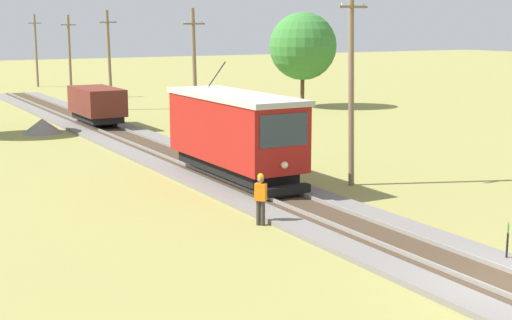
{
  "coord_description": "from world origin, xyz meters",
  "views": [
    {
      "loc": [
        -14.2,
        -12.05,
        6.68
      ],
      "look_at": [
        0.04,
        13.17,
        1.27
      ],
      "focal_mm": 51.21,
      "sensor_mm": 36.0,
      "label": 1
    }
  ],
  "objects": [
    {
      "name": "track_worker",
      "position": [
        -2.38,
        8.58,
        0.98
      ],
      "size": [
        0.43,
        0.44,
        1.78
      ],
      "rotation": [
        0.0,
        0.0,
        -2.41
      ],
      "color": "#38332D",
      "rests_on": "ground"
    },
    {
      "name": "tree_left_near",
      "position": [
        18.31,
        37.85,
        4.92
      ],
      "size": [
        5.45,
        5.45,
        7.65
      ],
      "color": "#4C3823",
      "rests_on": "ground"
    },
    {
      "name": "utility_pole_far",
      "position": [
        4.07,
        43.69,
        3.97
      ],
      "size": [
        1.4,
        0.62,
        7.74
      ],
      "color": "#7A664C",
      "rests_on": "ground"
    },
    {
      "name": "red_tram",
      "position": [
        0.0,
        14.96,
        2.19
      ],
      "size": [
        2.6,
        8.54,
        4.79
      ],
      "color": "maroon",
      "rests_on": "rail_right"
    },
    {
      "name": "rail_left",
      "position": [
        -0.72,
        0.0,
        0.25
      ],
      "size": [
        0.07,
        120.0,
        0.14
      ],
      "primitive_type": "cube",
      "color": "gray",
      "rests_on": "track_ballast"
    },
    {
      "name": "track_ballast",
      "position": [
        0.0,
        0.0,
        0.09
      ],
      "size": [
        4.2,
        120.0,
        0.18
      ],
      "primitive_type": "cube",
      "color": "slate",
      "rests_on": "ground"
    },
    {
      "name": "gravel_pile",
      "position": [
        -3.7,
        33.54,
        0.46
      ],
      "size": [
        2.47,
        2.47,
        0.92
      ],
      "primitive_type": "cone",
      "color": "gray",
      "rests_on": "ground"
    },
    {
      "name": "utility_pole_mid",
      "position": [
        4.07,
        27.76,
        3.9
      ],
      "size": [
        1.4,
        0.57,
        7.61
      ],
      "color": "#7A664C",
      "rests_on": "ground"
    },
    {
      "name": "utility_pole_near_tram",
      "position": [
        4.07,
        12.3,
        4.28
      ],
      "size": [
        1.4,
        0.58,
        8.37
      ],
      "color": "#7A664C",
      "rests_on": "ground"
    },
    {
      "name": "freight_car",
      "position": [
        0.0,
        34.14,
        1.56
      ],
      "size": [
        2.4,
        5.2,
        2.31
      ],
      "color": "maroon",
      "rests_on": "rail_right"
    },
    {
      "name": "utility_pole_horizon",
      "position": [
        4.07,
        68.27,
        3.95
      ],
      "size": [
        1.4,
        0.28,
        7.7
      ],
      "color": "#7A664C",
      "rests_on": "ground"
    },
    {
      "name": "utility_pole_distant",
      "position": [
        4.07,
        55.07,
        3.85
      ],
      "size": [
        1.4,
        0.29,
        7.5
      ],
      "color": "#7A664C",
      "rests_on": "ground"
    },
    {
      "name": "ground_plane",
      "position": [
        0.0,
        0.0,
        0.0
      ],
      "size": [
        260.0,
        260.0,
        0.0
      ],
      "primitive_type": "plane",
      "color": "olive"
    },
    {
      "name": "trackside_signal_marker",
      "position": [
        1.7,
        1.68,
        0.67
      ],
      "size": [
        0.21,
        0.21,
        1.18
      ],
      "color": "black",
      "rests_on": "ground"
    },
    {
      "name": "second_worker",
      "position": [
        2.27,
        14.74,
        0.98
      ],
      "size": [
        0.37,
        0.44,
        1.78
      ],
      "rotation": [
        0.0,
        0.0,
        0.4
      ],
      "color": "black",
      "rests_on": "ground"
    },
    {
      "name": "sleeper_bed",
      "position": [
        0.0,
        0.0,
        0.18
      ],
      "size": [
        2.04,
        120.0,
        0.01
      ],
      "primitive_type": "cube",
      "color": "#423323",
      "rests_on": "track_ballast"
    }
  ]
}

